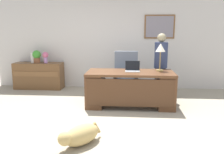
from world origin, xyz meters
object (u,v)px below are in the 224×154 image
vase_empty (33,58)px  credenza (39,76)px  desk (130,87)px  potted_plant (37,56)px  armchair (126,77)px  desk_lamp (160,49)px  person_standing (161,66)px  laptop (132,69)px  vase_with_flowers (45,56)px  dog_lying (80,135)px

vase_empty → credenza: bearing=-0.5°
desk → potted_plant: bearing=151.3°
credenza → armchair: bearing=-13.4°
desk → desk_lamp: desk_lamp is taller
desk → person_standing: 1.09m
person_standing → vase_empty: size_ratio=5.43×
potted_plant → desk: bearing=-28.7°
laptop → desk: bearing=-117.3°
laptop → vase_empty: size_ratio=1.08×
desk_lamp → laptop: bearing=-171.0°
credenza → person_standing: bearing=-12.9°
laptop → desk_lamp: size_ratio=0.52×
vase_with_flowers → vase_empty: (-0.37, 0.00, -0.04)m
armchair → potted_plant: bearing=166.8°
desk_lamp → vase_with_flowers: size_ratio=1.94×
potted_plant → vase_empty: bearing=180.0°
dog_lying → vase_with_flowers: bearing=116.7°
credenza → vase_with_flowers: (0.22, 0.00, 0.57)m
person_standing → vase_with_flowers: size_ratio=5.09×
desk_lamp → vase_empty: desk_lamp is taller
laptop → vase_empty: (-2.86, 1.38, 0.07)m
vase_with_flowers → potted_plant: potted_plant is taller
desk_lamp → vase_empty: size_ratio=2.07×
vase_empty → potted_plant: size_ratio=0.82×
dog_lying → vase_with_flowers: 3.88m
desk_lamp → person_standing: bearing=80.7°
desk → vase_empty: 3.21m
armchair → person_standing: 0.93m
person_standing → potted_plant: 3.53m
person_standing → vase_empty: (-3.55, 0.78, 0.08)m
credenza → laptop: laptop is taller
laptop → desk_lamp: (0.61, 0.10, 0.43)m
credenza → armchair: armchair is taller
desk → desk_lamp: size_ratio=3.12×
person_standing → laptop: bearing=-139.1°
desk_lamp → potted_plant: (-3.35, 1.29, -0.30)m
laptop → desk_lamp: 0.75m
credenza → vase_empty: vase_empty is taller
desk → dog_lying: bearing=-110.8°
vase_empty → desk: bearing=-27.7°
credenza → vase_with_flowers: 0.61m
desk → vase_with_flowers: size_ratio=6.06×
vase_with_flowers → person_standing: bearing=-13.8°
credenza → dog_lying: (1.93, -3.39, -0.22)m
person_standing → dog_lying: 3.07m
dog_lying → credenza: bearing=119.7°
vase_with_flowers → potted_plant: 0.26m
armchair → laptop: bearing=-78.6°
credenza → dog_lying: bearing=-60.3°
vase_with_flowers → vase_empty: size_ratio=1.07×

